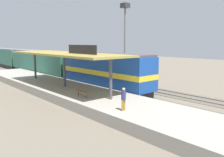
% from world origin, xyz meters
% --- Properties ---
extents(ground_plane, '(120.00, 120.00, 0.00)m').
position_xyz_m(ground_plane, '(2.00, 0.00, 0.00)').
color(ground_plane, '#706656').
extents(track_near, '(3.20, 110.00, 0.16)m').
position_xyz_m(track_near, '(0.00, 0.00, 0.03)').
color(track_near, '#5F5649').
rests_on(track_near, ground).
extents(track_far, '(3.20, 110.00, 0.16)m').
position_xyz_m(track_far, '(4.60, 0.00, 0.03)').
color(track_far, '#5F5649').
rests_on(track_far, ground).
extents(platform, '(6.00, 44.00, 0.90)m').
position_xyz_m(platform, '(-4.60, 0.00, 0.45)').
color(platform, '#9E998E').
rests_on(platform, ground).
extents(station_canopy, '(5.20, 18.00, 4.70)m').
position_xyz_m(station_canopy, '(-4.60, -0.09, 4.53)').
color(station_canopy, '#47474C').
rests_on(station_canopy, platform).
extents(platform_bench, '(0.44, 1.70, 0.50)m').
position_xyz_m(platform_bench, '(-6.00, -5.62, 1.34)').
color(platform_bench, '#333338').
rests_on(platform_bench, platform).
extents(locomotive, '(2.93, 14.43, 4.44)m').
position_xyz_m(locomotive, '(0.00, -1.28, 2.41)').
color(locomotive, '#28282D').
rests_on(locomotive, track_near).
extents(passenger_carriage_front, '(2.90, 20.00, 4.24)m').
position_xyz_m(passenger_carriage_front, '(0.00, 16.72, 2.31)').
color(passenger_carriage_front, '#28282D').
rests_on(passenger_carriage_front, track_near).
extents(passenger_carriage_rear, '(2.90, 20.00, 4.24)m').
position_xyz_m(passenger_carriage_rear, '(0.00, 37.52, 2.31)').
color(passenger_carriage_rear, '#28282D').
rests_on(passenger_carriage_rear, track_near).
extents(light_mast, '(1.10, 1.10, 11.70)m').
position_xyz_m(light_mast, '(7.80, 3.02, 8.40)').
color(light_mast, slate).
rests_on(light_mast, ground).
extents(person_waiting, '(0.34, 0.34, 1.71)m').
position_xyz_m(person_waiting, '(-6.19, -11.27, 1.85)').
color(person_waiting, olive).
rests_on(person_waiting, platform).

